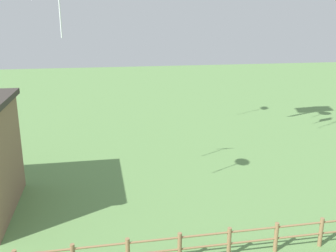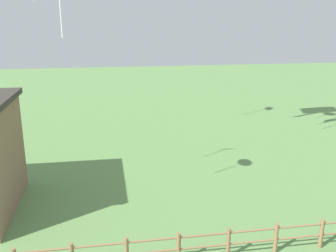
# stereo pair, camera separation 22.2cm
# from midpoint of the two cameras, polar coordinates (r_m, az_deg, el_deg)

# --- Properties ---
(wooden_fence) EXTENTS (19.89, 0.14, 1.06)m
(wooden_fence) POSITION_cam_midpoint_polar(r_m,az_deg,el_deg) (12.46, 2.16, -17.82)
(wooden_fence) COLOR olive
(wooden_fence) RESTS_ON ground_plane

